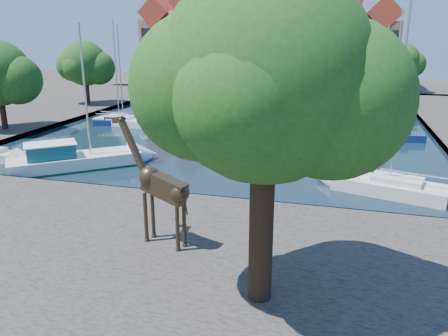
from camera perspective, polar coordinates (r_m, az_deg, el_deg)
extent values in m
plane|color=#38332B|center=(25.60, -8.26, -3.93)|extent=(160.00, 160.00, 0.00)
cube|color=black|center=(47.75, 3.16, 6.12)|extent=(38.00, 50.00, 0.08)
cube|color=#4C4642|center=(19.85, -16.35, -10.15)|extent=(50.00, 14.00, 0.50)
cube|color=#4C4642|center=(78.97, 8.14, 10.48)|extent=(60.00, 16.00, 0.50)
cube|color=#4C4642|center=(58.21, -21.87, 7.12)|extent=(14.00, 52.00, 0.50)
cylinder|color=#332114|center=(14.31, 4.91, -7.12)|extent=(0.80, 0.80, 5.50)
sphere|color=#184D16|center=(13.11, 5.43, 11.84)|extent=(6.40, 6.40, 6.40)
sphere|color=#184D16|center=(13.29, 13.85, 8.72)|extent=(4.80, 4.80, 4.80)
sphere|color=#184D16|center=(13.17, -2.61, 10.52)|extent=(4.48, 4.48, 4.48)
cube|color=#8F624E|center=(84.52, -7.88, 14.82)|extent=(5.39, 9.00, 11.00)
cube|color=maroon|center=(84.54, -8.08, 19.37)|extent=(5.44, 9.18, 5.44)
cube|color=black|center=(80.41, -9.16, 14.66)|extent=(4.40, 0.05, 8.25)
cube|color=tan|center=(82.36, -3.91, 15.41)|extent=(5.88, 9.00, 12.50)
cube|color=maroon|center=(82.49, -4.02, 20.67)|extent=(5.94, 9.18, 5.94)
cube|color=black|center=(78.14, -5.02, 15.29)|extent=(4.80, 0.05, 9.38)
cube|color=silver|center=(80.52, 0.63, 14.69)|extent=(6.37, 9.00, 10.50)
cube|color=maroon|center=(80.52, 0.65, 19.45)|extent=(6.43, 9.18, 6.43)
cube|color=black|center=(76.20, -0.25, 14.56)|extent=(5.20, 0.05, 7.88)
cube|color=brown|center=(79.09, 5.37, 15.49)|extent=(5.39, 9.00, 13.00)
cube|color=black|center=(74.69, 4.75, 15.41)|extent=(4.40, 0.05, 9.75)
cube|color=tan|center=(78.30, 9.83, 14.75)|extent=(5.88, 9.00, 11.50)
cube|color=maroon|center=(78.36, 10.10, 19.92)|extent=(5.94, 9.18, 5.94)
cube|color=black|center=(73.85, 9.46, 14.64)|extent=(4.80, 0.05, 8.62)
cube|color=beige|center=(77.92, 14.75, 14.63)|extent=(6.37, 9.00, 12.00)
cube|color=maroon|center=(78.02, 15.18, 20.08)|extent=(6.43, 9.18, 6.43)
cube|color=black|center=(73.44, 14.68, 14.52)|extent=(5.20, 0.05, 9.00)
cube|color=brown|center=(78.11, 19.61, 13.67)|extent=(5.39, 9.00, 10.50)
cube|color=maroon|center=(78.10, 20.10, 18.39)|extent=(5.44, 9.18, 5.44)
cube|color=black|center=(73.65, 19.83, 13.50)|extent=(4.40, 0.05, 7.88)
cylinder|color=#332114|center=(79.32, -8.65, 11.83)|extent=(0.50, 0.50, 3.20)
sphere|color=#134012|center=(79.10, -8.76, 14.19)|extent=(5.60, 5.60, 5.60)
sphere|color=#134012|center=(78.75, -7.50, 13.82)|extent=(4.20, 4.20, 4.20)
sphere|color=#134012|center=(79.38, -9.92, 13.95)|extent=(3.92, 3.92, 3.92)
cylinder|color=#332114|center=(76.48, -3.03, 11.80)|extent=(0.50, 0.50, 3.20)
sphere|color=#134012|center=(76.25, -3.07, 14.17)|extent=(5.20, 5.20, 5.20)
sphere|color=#134012|center=(76.10, -1.84, 13.79)|extent=(3.90, 3.90, 3.90)
sphere|color=#134012|center=(76.35, -4.22, 13.96)|extent=(3.64, 3.64, 3.64)
cylinder|color=#332114|center=(74.38, 2.96, 11.66)|extent=(0.50, 0.50, 3.20)
sphere|color=#134012|center=(74.14, 3.00, 14.27)|extent=(6.00, 6.00, 6.00)
sphere|color=#134012|center=(74.11, 4.44, 13.78)|extent=(4.50, 4.50, 4.50)
sphere|color=#134012|center=(74.14, 1.64, 14.06)|extent=(4.20, 4.20, 4.20)
cylinder|color=#332114|center=(73.11, 9.22, 11.37)|extent=(0.50, 0.50, 3.20)
sphere|color=#134012|center=(72.87, 9.34, 13.89)|extent=(5.40, 5.40, 5.40)
sphere|color=#134012|center=(73.05, 10.64, 13.41)|extent=(4.05, 4.05, 4.05)
sphere|color=#134012|center=(72.66, 8.10, 13.72)|extent=(3.78, 3.78, 3.78)
cylinder|color=#332114|center=(72.70, 15.61, 10.94)|extent=(0.50, 0.50, 3.20)
sphere|color=#134012|center=(72.46, 15.82, 13.56)|extent=(5.80, 5.80, 5.80)
sphere|color=#134012|center=(72.82, 17.18, 13.01)|extent=(4.35, 4.35, 4.35)
sphere|color=#134012|center=(72.08, 14.50, 13.41)|extent=(4.06, 4.06, 4.06)
cylinder|color=#332114|center=(73.17, 21.97, 10.38)|extent=(0.50, 0.50, 3.20)
sphere|color=#134012|center=(72.94, 22.25, 12.84)|extent=(5.20, 5.20, 5.20)
sphere|color=#134012|center=(73.46, 23.41, 12.32)|extent=(3.90, 3.90, 3.90)
sphere|color=#134012|center=(72.40, 21.11, 12.73)|extent=(3.64, 3.64, 3.64)
cylinder|color=#332114|center=(46.25, -26.92, 6.66)|extent=(0.54, 0.54, 3.40)
sphere|color=#134012|center=(44.95, -25.42, 10.36)|extent=(4.50, 4.50, 4.50)
cylinder|color=#332114|center=(59.51, -17.43, 9.65)|extent=(0.54, 0.54, 3.40)
sphere|color=#134012|center=(59.21, -17.73, 12.89)|extent=(5.60, 5.60, 5.60)
sphere|color=#134012|center=(58.62, -16.10, 12.44)|extent=(4.20, 4.20, 4.20)
sphere|color=#134012|center=(59.73, -19.18, 12.52)|extent=(3.92, 3.92, 3.92)
cylinder|color=#362A1B|center=(19.05, -10.18, -6.36)|extent=(0.17, 0.17, 2.22)
cylinder|color=#362A1B|center=(19.37, -9.27, -5.91)|extent=(0.17, 0.17, 2.22)
cylinder|color=#362A1B|center=(18.06, -6.10, -7.54)|extent=(0.17, 0.17, 2.22)
cylinder|color=#362A1B|center=(18.39, -5.22, -7.04)|extent=(0.17, 0.17, 2.22)
cube|color=#362A1B|center=(18.13, -7.80, -2.46)|extent=(2.22, 1.15, 1.29)
cylinder|color=#362A1B|center=(18.71, -11.73, 2.57)|extent=(1.45, 0.70, 2.29)
cube|color=#362A1B|center=(18.99, -13.63, 6.14)|extent=(0.64, 0.35, 0.35)
cube|color=silver|center=(32.30, -18.78, 1.00)|extent=(8.43, 7.66, 1.15)
cube|color=#14525B|center=(32.01, -21.67, 1.96)|extent=(3.64, 3.49, 1.07)
cylinder|color=#B2B2B7|center=(31.51, -17.72, 9.56)|extent=(0.14, 0.14, 8.88)
cube|color=navy|center=(46.88, -13.48, 6.01)|extent=(5.41, 3.02, 0.80)
cube|color=navy|center=(46.83, -13.51, 6.33)|extent=(2.49, 1.78, 0.44)
cylinder|color=#B2B2B7|center=(46.21, -13.93, 12.27)|extent=(0.11, 0.11, 9.83)
cube|color=silver|center=(46.59, -13.00, 6.02)|extent=(6.34, 2.90, 0.87)
cube|color=silver|center=(46.54, -13.02, 6.37)|extent=(2.85, 1.82, 0.48)
cylinder|color=#B2B2B7|center=(45.94, -13.41, 11.99)|extent=(0.12, 0.12, 9.26)
cube|color=silver|center=(64.94, -7.45, 9.39)|extent=(6.27, 3.50, 0.98)
cube|color=silver|center=(64.90, -7.46, 9.67)|extent=(2.88, 2.06, 0.54)
cylinder|color=#B2B2B7|center=(64.48, -7.62, 13.65)|extent=(0.13, 0.13, 9.14)
cube|color=silver|center=(70.88, -5.45, 10.03)|extent=(5.49, 3.04, 0.82)
cube|color=silver|center=(70.85, -5.46, 10.24)|extent=(2.52, 1.80, 0.45)
cylinder|color=#B2B2B7|center=(70.52, -5.54, 13.03)|extent=(0.11, 0.11, 7.00)
cube|color=silver|center=(27.40, 20.77, -2.18)|extent=(6.71, 3.91, 1.01)
cube|color=silver|center=(27.30, 20.85, -1.51)|extent=(3.10, 2.27, 0.56)
cylinder|color=#B2B2B7|center=(26.14, 22.22, 10.84)|extent=(0.14, 0.14, 11.90)
cube|color=navy|center=(41.40, 20.70, 3.98)|extent=(6.13, 3.22, 0.84)
cube|color=navy|center=(41.34, 20.74, 4.35)|extent=(2.80, 1.93, 0.46)
cylinder|color=#B2B2B7|center=(40.62, 21.51, 11.47)|extent=(0.11, 0.11, 10.43)
cube|color=silver|center=(56.44, 20.52, 7.24)|extent=(5.79, 3.97, 0.85)
cube|color=silver|center=(56.40, 20.55, 7.53)|extent=(2.74, 2.20, 0.47)
cylinder|color=#B2B2B7|center=(55.96, 20.95, 11.36)|extent=(0.11, 0.11, 7.71)
cube|color=silver|center=(65.53, 19.88, 8.59)|extent=(6.17, 2.20, 0.97)
cube|color=silver|center=(65.49, 19.91, 8.87)|extent=(2.70, 1.53, 0.54)
cylinder|color=#B2B2B7|center=(65.06, 20.34, 12.99)|extent=(0.13, 0.13, 9.57)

